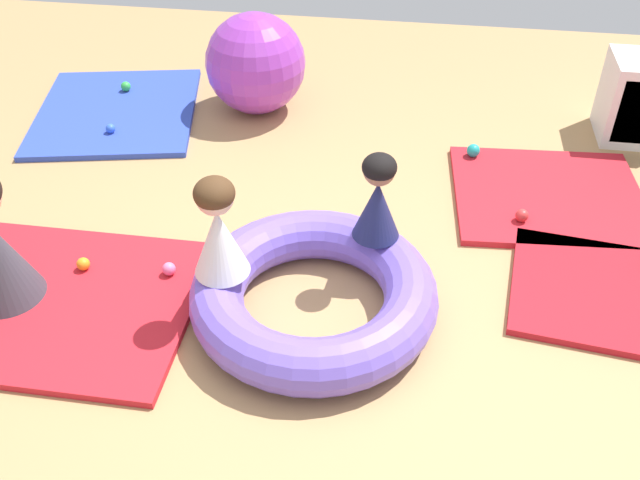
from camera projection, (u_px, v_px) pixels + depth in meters
The scene contains 16 objects.
ground_plane at pixel (320, 324), 3.43m from camera, with size 8.00×8.00×0.00m, color tan.
gym_mat_center_rear at pixel (638, 299), 3.54m from camera, with size 1.25×0.83×0.04m, color #B21923.
gym_mat_far_right at pixel (117, 111), 5.10m from camera, with size 1.11×1.28×0.04m, color #2D47B7.
gym_mat_near_right at pixel (548, 196), 4.25m from camera, with size 1.12×1.01×0.04m, color red.
gym_mat_near_left at pixel (10, 297), 3.56m from camera, with size 1.89×1.11×0.04m, color red.
inflatable_cushion at pixel (314, 294), 3.41m from camera, with size 1.21×1.21×0.26m, color #7056D1.
child_in_navy at pixel (378, 197), 3.43m from camera, with size 0.32×0.32×0.47m.
child_in_white at pixel (218, 228), 3.19m from camera, with size 0.37×0.37×0.52m.
play_ball_teal at pixel (473, 150), 4.55m from camera, with size 0.09×0.09×0.09m, color teal.
play_ball_red at pixel (522, 215), 4.00m from camera, with size 0.07×0.07×0.07m, color red.
play_ball_orange at pixel (83, 264), 3.67m from camera, with size 0.07×0.07×0.07m, color orange.
play_ball_blue at pixel (110, 128), 4.80m from camera, with size 0.06×0.06×0.06m, color blue.
play_ball_green at pixel (126, 86), 5.29m from camera, with size 0.07×0.07×0.07m, color green.
play_ball_pink_second at pixel (169, 269), 3.64m from camera, with size 0.07×0.07×0.07m, color pink.
exercise_ball_large at pixel (256, 63), 4.96m from camera, with size 0.71×0.71×0.71m, color purple.
storage_cube at pixel (639, 100), 4.68m from camera, with size 0.44×0.44×0.56m.
Camera 1 is at (0.36, -2.41, 2.45)m, focal length 39.45 mm.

